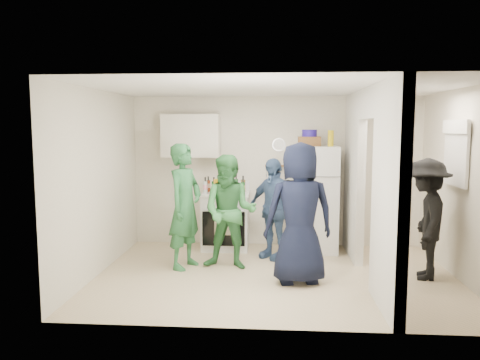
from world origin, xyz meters
name	(u,v)px	position (x,y,z in m)	size (l,w,h in m)	color
floor	(275,275)	(0.00, 0.00, 0.00)	(4.80, 4.80, 0.00)	beige
wall_back	(276,171)	(0.00, 1.70, 1.25)	(4.80, 4.80, 0.00)	silver
wall_front	(277,205)	(0.00, -1.70, 1.25)	(4.80, 4.80, 0.00)	silver
wall_left	(99,182)	(-2.40, 0.00, 1.25)	(3.40, 3.40, 0.00)	silver
wall_right	(463,185)	(2.40, 0.00, 1.25)	(3.40, 3.40, 0.00)	silver
ceiling	(277,88)	(0.00, 0.00, 2.50)	(4.80, 4.80, 0.00)	white
partition_pier_back	(354,176)	(1.20, 1.10, 1.25)	(0.12, 1.20, 2.50)	silver
partition_pier_front	(389,197)	(1.20, -1.10, 1.25)	(0.12, 1.20, 2.50)	silver
partition_header	(371,103)	(1.20, 0.00, 2.30)	(0.12, 1.00, 0.40)	silver
stove	(226,221)	(-0.81, 1.37, 0.46)	(0.78, 0.65, 0.92)	white
upper_cabinet	(191,136)	(-1.40, 1.52, 1.85)	(0.95, 0.34, 0.70)	silver
fridge	(315,199)	(0.63, 1.34, 0.85)	(0.70, 0.68, 1.69)	white
wicker_basket	(309,141)	(0.53, 1.39, 1.77)	(0.35, 0.25, 0.15)	brown
blue_bowl	(309,133)	(0.53, 1.39, 1.90)	(0.24, 0.24, 0.11)	navy
yellow_cup_stack_top	(331,138)	(0.85, 1.24, 1.82)	(0.09, 0.09, 0.25)	yellow
wall_clock	(279,145)	(0.05, 1.68, 1.70)	(0.22, 0.22, 0.03)	white
spice_shelf	(276,166)	(0.00, 1.65, 1.35)	(0.35, 0.08, 0.03)	olive
nook_window	(457,153)	(2.38, 0.20, 1.65)	(0.03, 0.70, 0.80)	black
nook_window_frame	(456,153)	(2.36, 0.20, 1.65)	(0.04, 0.76, 0.86)	white
nook_valance	(456,127)	(2.34, 0.20, 2.00)	(0.04, 0.82, 0.18)	white
yellow_cup_stack_stove	(217,187)	(-0.93, 1.15, 1.05)	(0.09, 0.09, 0.25)	yellow
red_cup	(238,191)	(-0.59, 1.17, 0.98)	(0.09, 0.09, 0.12)	#B20B16
person_green_left	(185,206)	(-1.28, 0.29, 0.88)	(0.64, 0.42, 1.77)	#2B6D3B
person_green_center	(230,212)	(-0.64, 0.31, 0.81)	(0.78, 0.61, 1.61)	#377D40
person_denim	(273,208)	(-0.04, 0.86, 0.77)	(0.90, 0.37, 1.53)	#3C5A84
person_navy	(299,213)	(0.30, -0.26, 0.91)	(0.89, 0.58, 1.81)	black
person_nook	(426,219)	(1.97, 0.05, 0.80)	(1.03, 0.59, 1.59)	black
bottle_a	(208,184)	(-1.11, 1.50, 1.05)	(0.07, 0.07, 0.26)	maroon
bottle_b	(214,185)	(-0.99, 1.28, 1.06)	(0.07, 0.07, 0.27)	#194B1F
bottle_c	(221,184)	(-0.91, 1.51, 1.05)	(0.08, 0.08, 0.25)	silver
bottle_d	(226,183)	(-0.80, 1.33, 1.09)	(0.06, 0.06, 0.32)	maroon
bottle_e	(232,184)	(-0.73, 1.55, 1.05)	(0.08, 0.08, 0.25)	#B0BAC3
bottle_f	(236,183)	(-0.64, 1.41, 1.08)	(0.06, 0.06, 0.30)	#184320
bottle_g	(243,184)	(-0.54, 1.53, 1.06)	(0.08, 0.08, 0.27)	olive
bottle_h	(205,185)	(-1.13, 1.26, 1.06)	(0.07, 0.07, 0.27)	silver
bottle_i	(230,183)	(-0.76, 1.47, 1.08)	(0.07, 0.07, 0.30)	#52120E
bottle_j	(243,186)	(-0.52, 1.26, 1.05)	(0.06, 0.06, 0.26)	#1F5A22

